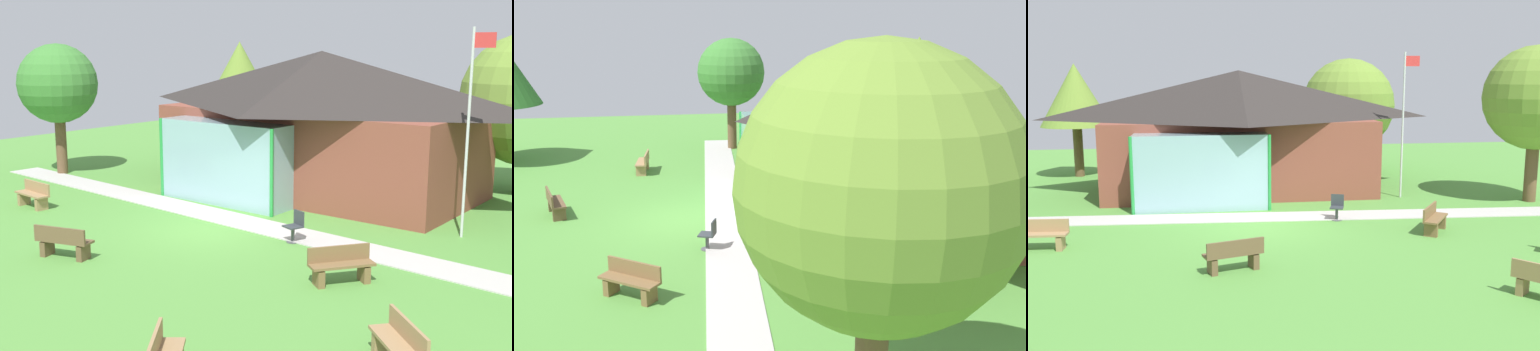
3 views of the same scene
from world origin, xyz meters
The scene contains 11 objects.
ground_plane centered at (0.00, 0.00, 0.00)m, with size 44.00×44.00×0.00m, color #54933D.
pavilion centered at (-0.51, 6.21, 2.64)m, with size 11.79×7.41×5.08m.
footpath centered at (0.00, 1.28, 0.01)m, with size 25.46×1.30×0.03m, color #BCB7B2.
flagpole centered at (5.92, 3.86, 3.17)m, with size 0.64×0.08×5.77m.
bench_front_center centered at (-1.31, -4.15, 0.40)m, with size 1.56×0.86×0.84m.
bench_mid_right centered at (5.10, -1.37, 0.40)m, with size 1.24×1.47×0.84m.
bench_mid_left centered at (-6.58, -1.52, 0.40)m, with size 1.53×0.54×0.84m.
patio_chair_lawn_spare centered at (2.47, 0.60, 0.42)m, with size 0.56×0.56×0.86m.
tree_behind_pavilion_left centered at (-7.97, 10.92, 3.91)m, with size 3.33×3.33×5.45m.
tree_behind_pavilion_right centered at (5.44, 10.69, 3.38)m, with size 4.70×4.70×5.74m.
tree_east_hedge centered at (10.63, 2.42, 4.00)m, with size 3.98×3.98×6.01m.
Camera 3 is at (-2.06, -17.87, 4.80)m, focal length 40.10 mm.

